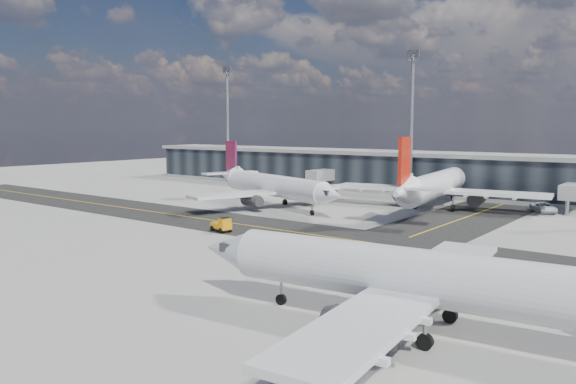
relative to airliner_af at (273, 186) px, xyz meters
The scene contains 9 objects.
ground 25.21m from the airliner_af, 57.35° to the right, with size 300.00×300.00×0.00m, color gray.
taxiway_lanes 20.50m from the airliner_af, 30.57° to the right, with size 180.00×63.00×0.03m.
terminal_concourse 36.52m from the airliner_af, 68.32° to the left, with size 152.00×19.80×8.80m.
floodlight_masts 32.43m from the airliner_af, 63.52° to the left, with size 102.50×0.70×28.90m.
airliner_af is the anchor object (origin of this frame).
airliner_redtail 27.89m from the airliner_af, 29.21° to the left, with size 36.52×42.66×12.65m.
airliner_near 62.78m from the airliner_af, 40.83° to the right, with size 38.92×33.25×11.52m.
baggage_tug 25.10m from the airliner_af, 66.56° to the right, with size 3.49×2.31×2.02m.
service_van 45.46m from the airliner_af, 28.69° to the left, with size 2.79×6.05×1.68m, color white.
Camera 1 is at (48.71, -55.25, 14.09)m, focal length 35.00 mm.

